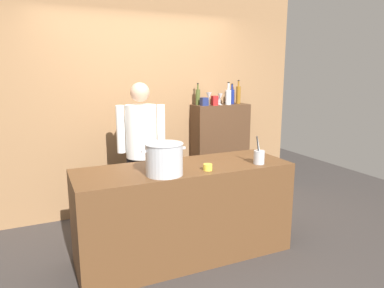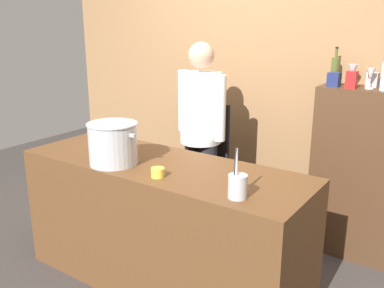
{
  "view_description": "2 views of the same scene",
  "coord_description": "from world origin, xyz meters",
  "px_view_note": "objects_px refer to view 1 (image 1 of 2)",
  "views": [
    {
      "loc": [
        -1.23,
        -2.9,
        1.77
      ],
      "look_at": [
        0.23,
        0.34,
        1.03
      ],
      "focal_mm": 32.57,
      "sensor_mm": 36.0,
      "label": 1
    },
    {
      "loc": [
        1.69,
        -2.08,
        1.81
      ],
      "look_at": [
        0.03,
        0.32,
        0.96
      ],
      "focal_mm": 39.57,
      "sensor_mm": 36.0,
      "label": 2
    }
  ],
  "objects_px": {
    "wine_bottle_cobalt": "(232,96)",
    "spice_tin_silver": "(216,100)",
    "wine_bottle_amber": "(238,94)",
    "wine_bottle_olive": "(198,97)",
    "wine_bottle_clear": "(228,97)",
    "utensil_crock": "(259,157)",
    "spice_tin_navy": "(204,102)",
    "wine_glass_wide": "(209,96)",
    "chef": "(142,146)",
    "spice_tin_red": "(215,101)",
    "stockpot_large": "(164,159)",
    "butter_jar": "(208,167)",
    "wine_glass_tall": "(220,97)"
  },
  "relations": [
    {
      "from": "chef",
      "to": "wine_glass_tall",
      "type": "relative_size",
      "value": 11.12
    },
    {
      "from": "wine_glass_wide",
      "to": "spice_tin_silver",
      "type": "relative_size",
      "value": 1.55
    },
    {
      "from": "chef",
      "to": "wine_bottle_clear",
      "type": "height_order",
      "value": "chef"
    },
    {
      "from": "wine_bottle_olive",
      "to": "spice_tin_red",
      "type": "distance_m",
      "value": 0.23
    },
    {
      "from": "wine_bottle_amber",
      "to": "wine_bottle_olive",
      "type": "bearing_deg",
      "value": 176.9
    },
    {
      "from": "spice_tin_red",
      "to": "wine_bottle_amber",
      "type": "bearing_deg",
      "value": 15.4
    },
    {
      "from": "stockpot_large",
      "to": "wine_glass_wide",
      "type": "relative_size",
      "value": 2.39
    },
    {
      "from": "wine_bottle_amber",
      "to": "spice_tin_silver",
      "type": "relative_size",
      "value": 3.0
    },
    {
      "from": "wine_bottle_amber",
      "to": "spice_tin_red",
      "type": "distance_m",
      "value": 0.45
    },
    {
      "from": "wine_bottle_olive",
      "to": "spice_tin_red",
      "type": "xyz_separation_m",
      "value": [
        0.17,
        -0.15,
        -0.05
      ]
    },
    {
      "from": "spice_tin_navy",
      "to": "utensil_crock",
      "type": "bearing_deg",
      "value": -92.95
    },
    {
      "from": "stockpot_large",
      "to": "wine_glass_tall",
      "type": "height_order",
      "value": "wine_glass_tall"
    },
    {
      "from": "spice_tin_red",
      "to": "butter_jar",
      "type": "bearing_deg",
      "value": -120.1
    },
    {
      "from": "wine_glass_tall",
      "to": "chef",
      "type": "bearing_deg",
      "value": -162.27
    },
    {
      "from": "wine_bottle_olive",
      "to": "spice_tin_navy",
      "type": "xyz_separation_m",
      "value": [
        0.03,
        -0.12,
        -0.06
      ]
    },
    {
      "from": "wine_bottle_olive",
      "to": "spice_tin_navy",
      "type": "height_order",
      "value": "wine_bottle_olive"
    },
    {
      "from": "butter_jar",
      "to": "wine_bottle_cobalt",
      "type": "xyz_separation_m",
      "value": [
        1.07,
        1.4,
        0.52
      ]
    },
    {
      "from": "chef",
      "to": "utensil_crock",
      "type": "height_order",
      "value": "chef"
    },
    {
      "from": "utensil_crock",
      "to": "spice_tin_navy",
      "type": "height_order",
      "value": "spice_tin_navy"
    },
    {
      "from": "wine_glass_wide",
      "to": "spice_tin_navy",
      "type": "relative_size",
      "value": 1.58
    },
    {
      "from": "stockpot_large",
      "to": "butter_jar",
      "type": "distance_m",
      "value": 0.42
    },
    {
      "from": "spice_tin_navy",
      "to": "spice_tin_silver",
      "type": "relative_size",
      "value": 0.98
    },
    {
      "from": "wine_glass_wide",
      "to": "wine_bottle_olive",
      "type": "bearing_deg",
      "value": 164.01
    },
    {
      "from": "stockpot_large",
      "to": "utensil_crock",
      "type": "height_order",
      "value": "stockpot_large"
    },
    {
      "from": "wine_bottle_clear",
      "to": "spice_tin_silver",
      "type": "distance_m",
      "value": 0.19
    },
    {
      "from": "stockpot_large",
      "to": "wine_bottle_amber",
      "type": "height_order",
      "value": "wine_bottle_amber"
    },
    {
      "from": "wine_bottle_olive",
      "to": "wine_glass_wide",
      "type": "bearing_deg",
      "value": -15.99
    },
    {
      "from": "wine_bottle_cobalt",
      "to": "wine_bottle_clear",
      "type": "height_order",
      "value": "wine_bottle_clear"
    },
    {
      "from": "wine_bottle_cobalt",
      "to": "spice_tin_navy",
      "type": "distance_m",
      "value": 0.45
    },
    {
      "from": "stockpot_large",
      "to": "spice_tin_navy",
      "type": "xyz_separation_m",
      "value": [
        1.02,
        1.3,
        0.36
      ]
    },
    {
      "from": "wine_glass_tall",
      "to": "spice_tin_red",
      "type": "bearing_deg",
      "value": -153.76
    },
    {
      "from": "spice_tin_silver",
      "to": "wine_glass_tall",
      "type": "bearing_deg",
      "value": -86.72
    },
    {
      "from": "chef",
      "to": "wine_bottle_amber",
      "type": "bearing_deg",
      "value": -149.78
    },
    {
      "from": "wine_glass_wide",
      "to": "spice_tin_navy",
      "type": "bearing_deg",
      "value": -143.29
    },
    {
      "from": "wine_bottle_cobalt",
      "to": "spice_tin_silver",
      "type": "relative_size",
      "value": 2.58
    },
    {
      "from": "chef",
      "to": "wine_glass_wide",
      "type": "xyz_separation_m",
      "value": [
        1.06,
        0.44,
        0.49
      ]
    },
    {
      "from": "wine_glass_wide",
      "to": "spice_tin_silver",
      "type": "bearing_deg",
      "value": 23.9
    },
    {
      "from": "stockpot_large",
      "to": "spice_tin_red",
      "type": "relative_size",
      "value": 3.16
    },
    {
      "from": "wine_bottle_olive",
      "to": "wine_bottle_clear",
      "type": "height_order",
      "value": "wine_bottle_clear"
    },
    {
      "from": "stockpot_large",
      "to": "spice_tin_red",
      "type": "bearing_deg",
      "value": 47.67
    },
    {
      "from": "chef",
      "to": "spice_tin_silver",
      "type": "height_order",
      "value": "chef"
    },
    {
      "from": "wine_bottle_cobalt",
      "to": "wine_bottle_olive",
      "type": "bearing_deg",
      "value": 173.18
    },
    {
      "from": "chef",
      "to": "butter_jar",
      "type": "xyz_separation_m",
      "value": [
        0.33,
        -0.98,
        -0.04
      ]
    },
    {
      "from": "wine_bottle_amber",
      "to": "spice_tin_navy",
      "type": "bearing_deg",
      "value": -171.15
    },
    {
      "from": "wine_bottle_cobalt",
      "to": "wine_glass_tall",
      "type": "bearing_deg",
      "value": -169.48
    },
    {
      "from": "spice_tin_silver",
      "to": "wine_bottle_olive",
      "type": "bearing_deg",
      "value": -176.01
    },
    {
      "from": "wine_glass_wide",
      "to": "spice_tin_red",
      "type": "xyz_separation_m",
      "value": [
        0.03,
        -0.11,
        -0.05
      ]
    },
    {
      "from": "utensil_crock",
      "to": "wine_bottle_amber",
      "type": "bearing_deg",
      "value": 66.01
    },
    {
      "from": "utensil_crock",
      "to": "spice_tin_red",
      "type": "height_order",
      "value": "spice_tin_red"
    },
    {
      "from": "utensil_crock",
      "to": "spice_tin_silver",
      "type": "bearing_deg",
      "value": 78.1
    }
  ]
}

